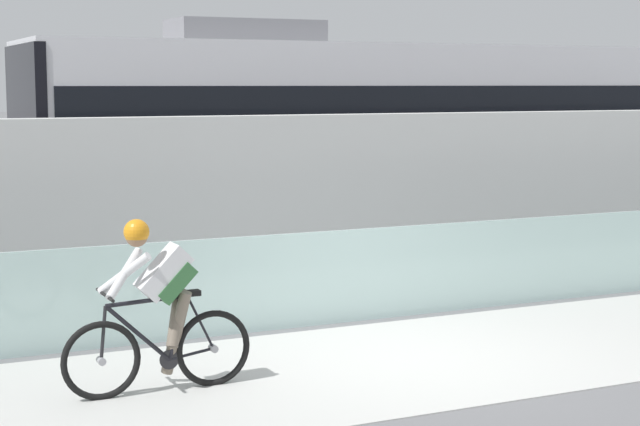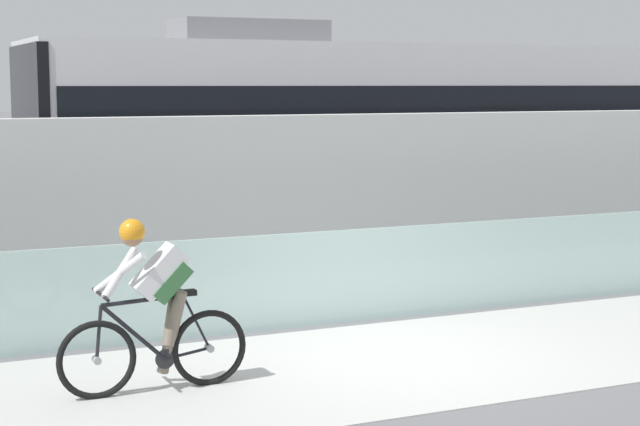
# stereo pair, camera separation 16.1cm
# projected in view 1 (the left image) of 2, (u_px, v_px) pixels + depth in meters

# --- Properties ---
(ground_plane) EXTENTS (200.00, 200.00, 0.00)m
(ground_plane) POSITION_uv_depth(u_px,v_px,m) (413.00, 360.00, 10.70)
(ground_plane) COLOR slate
(bike_path_deck) EXTENTS (32.00, 3.20, 0.01)m
(bike_path_deck) POSITION_uv_depth(u_px,v_px,m) (413.00, 360.00, 10.70)
(bike_path_deck) COLOR beige
(bike_path_deck) RESTS_ON ground
(glass_parapet) EXTENTS (32.00, 0.05, 1.10)m
(glass_parapet) POSITION_uv_depth(u_px,v_px,m) (333.00, 277.00, 12.30)
(glass_parapet) COLOR silver
(glass_parapet) RESTS_ON ground
(concrete_barrier_wall) EXTENTS (32.00, 0.36, 2.39)m
(concrete_barrier_wall) POSITION_uv_depth(u_px,v_px,m) (274.00, 206.00, 13.84)
(concrete_barrier_wall) COLOR silver
(concrete_barrier_wall) RESTS_ON ground
(tram_rail_near) EXTENTS (32.00, 0.08, 0.01)m
(tram_rail_near) POSITION_uv_depth(u_px,v_px,m) (212.00, 266.00, 16.21)
(tram_rail_near) COLOR #595654
(tram_rail_near) RESTS_ON ground
(tram_rail_far) EXTENTS (32.00, 0.08, 0.01)m
(tram_rail_far) POSITION_uv_depth(u_px,v_px,m) (183.00, 253.00, 17.50)
(tram_rail_far) COLOR #595654
(tram_rail_far) RESTS_ON ground
(tram) EXTENTS (11.06, 2.54, 3.81)m
(tram) POSITION_uv_depth(u_px,v_px,m) (355.00, 138.00, 17.82)
(tram) COLOR silver
(tram) RESTS_ON ground
(cyclist_on_bike) EXTENTS (1.77, 0.58, 1.61)m
(cyclist_on_bike) POSITION_uv_depth(u_px,v_px,m) (158.00, 309.00, 9.49)
(cyclist_on_bike) COLOR black
(cyclist_on_bike) RESTS_ON ground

